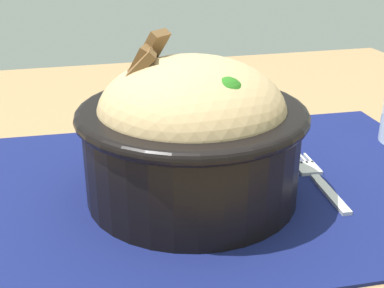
# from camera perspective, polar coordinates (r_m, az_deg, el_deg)

# --- Properties ---
(table) EXTENTS (1.02, 1.00, 0.71)m
(table) POSITION_cam_1_polar(r_m,az_deg,el_deg) (0.52, 0.06, -10.63)
(table) COLOR #99754C
(table) RESTS_ON ground_plane
(placemat) EXTENTS (0.49, 0.35, 0.00)m
(placemat) POSITION_cam_1_polar(r_m,az_deg,el_deg) (0.49, 2.99, -4.65)
(placemat) COLOR #11194C
(placemat) RESTS_ON table
(bowl) EXTENTS (0.20, 0.20, 0.15)m
(bowl) POSITION_cam_1_polar(r_m,az_deg,el_deg) (0.45, -0.02, 1.38)
(bowl) COLOR black
(bowl) RESTS_ON placemat
(fork) EXTENTS (0.03, 0.12, 0.00)m
(fork) POSITION_cam_1_polar(r_m,az_deg,el_deg) (0.51, 13.72, -3.74)
(fork) COLOR silver
(fork) RESTS_ON placemat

